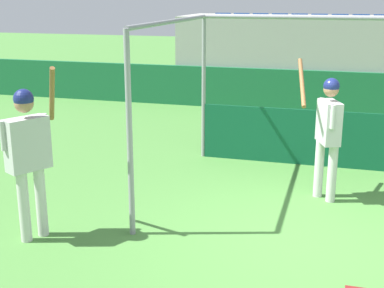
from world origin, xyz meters
The scene contains 6 objects.
ground_plane centered at (0.00, 0.00, 0.00)m, with size 60.00×60.00×0.00m, color #477F38.
outfield_wall centered at (0.00, 7.50, 0.52)m, with size 24.00×0.12×1.04m.
bleacher_section centered at (0.00, 8.76, 1.16)m, with size 8.15×2.40×2.32m.
batting_cage centered at (-0.09, 2.50, 1.08)m, with size 4.17×3.49×2.52m.
player_batter centered at (0.06, 1.57, 1.06)m, with size 0.70×0.84×1.95m.
player_waiting centered at (-3.23, -0.70, 1.12)m, with size 0.57×0.82×2.07m.
Camera 1 is at (0.22, -5.90, 2.86)m, focal length 50.00 mm.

